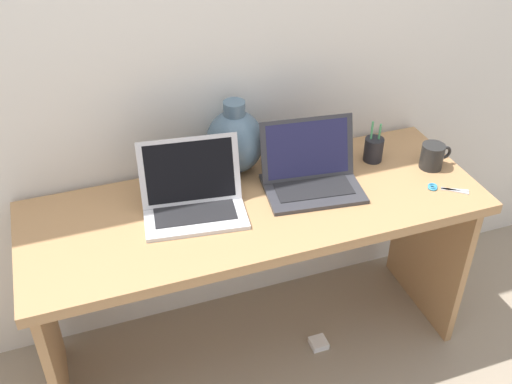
# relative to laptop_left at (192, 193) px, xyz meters

# --- Properties ---
(ground_plane) EXTENTS (6.00, 6.00, 0.00)m
(ground_plane) POSITION_rel_laptop_left_xyz_m (0.22, -0.05, -0.82)
(ground_plane) COLOR gray
(back_wall) EXTENTS (4.40, 0.04, 2.40)m
(back_wall) POSITION_rel_laptop_left_xyz_m (0.22, 0.29, 0.38)
(back_wall) COLOR silver
(back_wall) RESTS_ON ground
(desk) EXTENTS (1.65, 0.59, 0.75)m
(desk) POSITION_rel_laptop_left_xyz_m (0.22, -0.05, -0.22)
(desk) COLOR #AD7F51
(desk) RESTS_ON ground
(laptop_left) EXTENTS (0.38, 0.29, 0.24)m
(laptop_left) POSITION_rel_laptop_left_xyz_m (0.00, 0.00, 0.00)
(laptop_left) COLOR silver
(laptop_left) RESTS_ON desk
(laptop_right) EXTENTS (0.38, 0.29, 0.24)m
(laptop_right) POSITION_rel_laptop_left_xyz_m (0.44, 0.00, -0.00)
(laptop_right) COLOR #333338
(laptop_right) RESTS_ON desk
(green_vase) EXTENTS (0.22, 0.22, 0.29)m
(green_vase) POSITION_rel_laptop_left_xyz_m (0.22, 0.19, 0.06)
(green_vase) COLOR slate
(green_vase) RESTS_ON desk
(coffee_mug) EXTENTS (0.13, 0.09, 0.10)m
(coffee_mug) POSITION_rel_laptop_left_xyz_m (0.93, -0.05, -0.02)
(coffee_mug) COLOR black
(coffee_mug) RESTS_ON desk
(pen_cup) EXTENTS (0.07, 0.07, 0.17)m
(pen_cup) POSITION_rel_laptop_left_xyz_m (0.75, 0.07, -0.02)
(pen_cup) COLOR black
(pen_cup) RESTS_ON desk
(scissors) EXTENTS (0.14, 0.10, 0.01)m
(scissors) POSITION_rel_laptop_left_xyz_m (0.89, -0.19, -0.06)
(scissors) COLOR #B7B7BC
(scissors) RESTS_ON desk
(power_brick) EXTENTS (0.07, 0.07, 0.03)m
(power_brick) POSITION_rel_laptop_left_xyz_m (0.47, -0.14, -0.80)
(power_brick) COLOR white
(power_brick) RESTS_ON ground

